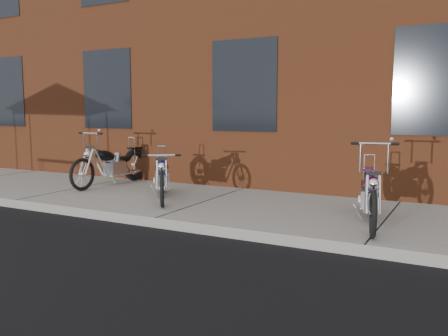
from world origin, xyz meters
The scene contains 6 objects.
ground centered at (0.00, 0.00, 0.00)m, with size 120.00×120.00×0.00m, color black.
sidewalk centered at (0.00, 1.50, 0.07)m, with size 22.00×3.00×0.15m, color gray.
building_brick centered at (0.00, 8.00, 4.00)m, with size 22.00×10.00×8.00m, color brown.
chopper_purple centered at (2.84, 1.12, 0.53)m, with size 0.67×2.05×1.17m.
chopper_blue centered at (-0.81, 1.33, 0.52)m, with size 1.26×1.73×0.89m.
chopper_third centered at (-2.64, 2.11, 0.55)m, with size 0.54×2.23×1.13m.
Camera 1 is at (4.06, -5.53, 1.71)m, focal length 38.00 mm.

